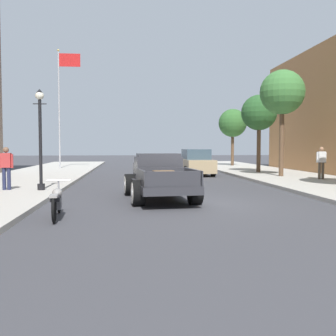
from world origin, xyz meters
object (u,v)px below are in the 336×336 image
Objects in this scene: street_tree_second at (282,93)px; street_tree_third at (259,113)px; car_background_tan at (196,163)px; pedestrian_sidewalk_left at (6,166)px; motorcycle_parked at (57,201)px; pedestrian_sidewalk_right at (321,161)px; flagpole at (62,96)px; street_tree_farthest at (233,123)px; hotrod_truck_gunmetal at (158,177)px; street_lamp_near at (40,132)px.

street_tree_second reaches higher than street_tree_third.
pedestrian_sidewalk_left reaches higher than car_background_tan.
pedestrian_sidewalk_left reaches higher than motorcycle_parked.
pedestrian_sidewalk_right is (14.49, 3.57, 0.00)m from pedestrian_sidewalk_left.
flagpole reaches higher than street_tree_third.
street_tree_second is at bearing 23.62° from pedestrian_sidewalk_left.
motorcycle_parked is at bearing -62.49° from pedestrian_sidewalk_left.
street_tree_third is 1.01× the size of street_tree_farthest.
car_background_tan is at bearing 134.99° from pedestrian_sidewalk_right.
pedestrian_sidewalk_right is (8.77, 5.57, 0.33)m from hotrod_truck_gunmetal.
street_lamp_near is (-4.38, 1.83, 1.63)m from hotrod_truck_gunmetal.
hotrod_truck_gunmetal is 5.02m from street_lamp_near.
street_tree_third is (11.83, 9.61, 1.61)m from street_lamp_near.
pedestrian_sidewalk_right is at bearing -87.39° from street_tree_farthest.
pedestrian_sidewalk_right is (5.56, -5.56, 0.32)m from car_background_tan.
street_tree_farthest is at bearing 53.09° from pedestrian_sidewalk_left.
street_tree_third is at bearing 4.28° from car_background_tan.
car_background_tan is at bearing 50.74° from street_lamp_near.
car_background_tan is at bearing 142.38° from street_tree_second.
pedestrian_sidewalk_left is at bearing -134.38° from car_background_tan.
flagpole is at bearing 143.82° from street_tree_second.
pedestrian_sidewalk_left is 1.00× the size of pedestrian_sidewalk_right.
street_tree_second is (10.40, 11.28, 4.37)m from motorcycle_parked.
flagpole is (-0.44, 15.81, 4.68)m from pedestrian_sidewalk_left.
hotrod_truck_gunmetal is 1.15× the size of car_background_tan.
street_tree_farthest is (12.48, 18.56, 1.47)m from street_lamp_near.
flagpole reaches higher than car_background_tan.
pedestrian_sidewalk_left is (-2.86, 5.49, 0.64)m from motorcycle_parked.
car_background_tan is 0.88× the size of street_tree_farthest.
street_tree_third is (10.31, 14.93, 3.55)m from motorcycle_parked.
street_tree_farthest is at bearing 65.36° from motorcycle_parked.
pedestrian_sidewalk_right is at bearing -39.36° from flagpole.
car_background_tan is at bearing -175.72° from street_tree_third.
pedestrian_sidewalk_right reaches higher than car_background_tan.
flagpole is 1.82× the size of street_tree_third.
street_tree_third reaches higher than street_lamp_near.
street_tree_farthest reaches higher than car_background_tan.
car_background_tan is 2.65× the size of pedestrian_sidewalk_right.
flagpole is at bearing 140.64° from pedestrian_sidewalk_right.
car_background_tan is 2.65× the size of pedestrian_sidewalk_left.
street_tree_second is 1.20× the size of street_tree_farthest.
hotrod_truck_gunmetal is at bearing -19.28° from pedestrian_sidewalk_left.
motorcycle_parked is 15.95m from street_tree_second.
pedestrian_sidewalk_left is at bearing 117.51° from motorcycle_parked.
flagpole is (-14.92, 12.24, 4.68)m from pedestrian_sidewalk_right.
street_tree_farthest is at bearing 62.22° from car_background_tan.
hotrod_truck_gunmetal is 0.55× the size of flagpole.
pedestrian_sidewalk_left is 0.43× the size of street_lamp_near.
motorcycle_parked is at bearing -142.09° from pedestrian_sidewalk_right.
pedestrian_sidewalk_right is at bearing 13.84° from pedestrian_sidewalk_left.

